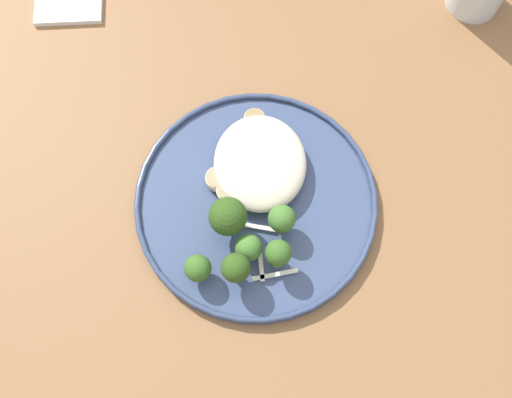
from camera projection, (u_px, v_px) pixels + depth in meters
ground at (249, 295)px, 1.48m from camera, size 6.00×6.00×0.00m
wooden_dining_table at (244, 196)px, 0.86m from camera, size 1.40×1.00×0.74m
dinner_plate at (256, 202)px, 0.76m from camera, size 0.29×0.29×0.02m
noodle_bed at (260, 160)px, 0.76m from camera, size 0.13×0.11×0.04m
seared_scallop_large_seared at (259, 165)px, 0.77m from camera, size 0.02×0.02×0.01m
seared_scallop_tiny_bay at (285, 183)px, 0.76m from camera, size 0.03×0.03×0.01m
seared_scallop_tilted_round at (254, 120)px, 0.79m from camera, size 0.03×0.03×0.02m
seared_scallop_center_golden at (217, 179)px, 0.76m from camera, size 0.03×0.03×0.01m
seared_scallop_on_noodles at (229, 191)px, 0.76m from camera, size 0.03×0.03×0.01m
broccoli_floret_left_leaning at (198, 268)px, 0.71m from camera, size 0.03×0.03×0.04m
broccoli_floret_near_rim at (228, 217)px, 0.71m from camera, size 0.04×0.04×0.06m
broccoli_floret_split_head at (251, 248)px, 0.72m from camera, size 0.03×0.03×0.04m
broccoli_floret_center_pile at (278, 254)px, 0.71m from camera, size 0.03×0.03×0.05m
broccoli_floret_beside_noodles at (282, 219)px, 0.72m from camera, size 0.03×0.03×0.05m
broccoli_floret_tall_stalk at (236, 268)px, 0.70m from camera, size 0.03×0.03×0.06m
onion_sliver_curled_piece at (275, 275)px, 0.73m from camera, size 0.01×0.05×0.00m
onion_sliver_pale_crescent at (252, 226)px, 0.75m from camera, size 0.02×0.06×0.00m
onion_sliver_long_sliver at (261, 262)px, 0.73m from camera, size 0.05×0.01×0.00m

